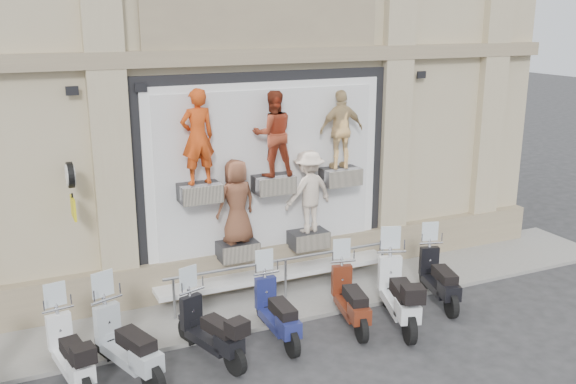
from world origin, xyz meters
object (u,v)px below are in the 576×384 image
scooter_b (69,341)px  scooter_h (440,267)px  clock_sign_bracket (71,183)px  scooter_f (351,288)px  scooter_d (210,318)px  guard_rail (286,280)px  scooter_e (277,301)px  scooter_c (126,331)px  scooter_g (399,282)px

scooter_b → scooter_h: 7.09m
scooter_b → scooter_h: (7.09, 0.01, 0.01)m
clock_sign_bracket → scooter_b: size_ratio=0.55×
scooter_b → scooter_f: 4.98m
scooter_b → scooter_d: scooter_b is taller
guard_rail → scooter_e: 1.63m
scooter_f → scooter_c: bearing=-166.6°
clock_sign_bracket → scooter_g: bearing=-22.6°
scooter_c → clock_sign_bracket: bearing=82.9°
scooter_c → scooter_b: bearing=149.1°
guard_rail → scooter_c: 3.82m
scooter_b → scooter_g: size_ratio=0.88×
clock_sign_bracket → scooter_b: (-0.42, -1.84, -2.05)m
clock_sign_bracket → scooter_h: clock_sign_bracket is taller
guard_rail → scooter_d: 2.62m
scooter_f → scooter_g: bearing=-8.8°
guard_rail → clock_sign_bracket: 4.57m
clock_sign_bracket → scooter_e: clock_sign_bracket is taller
guard_rail → scooter_f: bearing=-65.7°
clock_sign_bracket → scooter_b: bearing=-102.8°
scooter_c → scooter_h: scooter_c is taller
clock_sign_bracket → scooter_g: clock_sign_bracket is taller
clock_sign_bracket → scooter_f: 5.36m
scooter_g → scooter_f: bearing=177.2°
clock_sign_bracket → scooter_d: clock_sign_bracket is taller
scooter_d → scooter_e: 1.30m
clock_sign_bracket → scooter_d: 3.40m
guard_rail → scooter_b: size_ratio=2.73×
scooter_f → scooter_h: (2.11, 0.10, 0.01)m
scooter_g → scooter_h: scooter_g is taller
scooter_d → scooter_b: bearing=157.7°
scooter_b → scooter_d: bearing=-14.3°
scooter_e → scooter_f: 1.46m
guard_rail → scooter_g: scooter_g is taller
scooter_d → scooter_f: size_ratio=1.00×
clock_sign_bracket → scooter_h: size_ratio=0.55×
guard_rail → scooter_e: bearing=-120.0°
scooter_b → scooter_h: size_ratio=0.99×
scooter_b → scooter_c: (0.84, -0.18, 0.06)m
scooter_e → scooter_g: (2.31, -0.40, 0.10)m
scooter_d → scooter_g: size_ratio=0.88×
guard_rail → scooter_d: bearing=-143.5°
scooter_b → clock_sign_bracket: bearing=67.6°
guard_rail → scooter_h: scooter_h is taller
scooter_e → scooter_h: (3.57, 0.03, 0.01)m
clock_sign_bracket → scooter_c: 2.86m
scooter_h → clock_sign_bracket: bearing=-179.6°
clock_sign_bracket → scooter_d: size_ratio=0.55×
scooter_f → scooter_d: bearing=-165.8°
guard_rail → scooter_h: bearing=-26.1°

